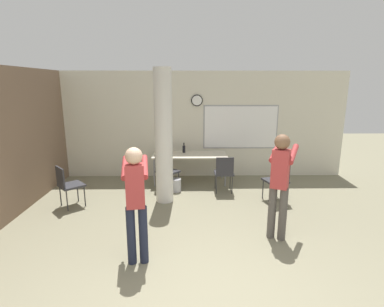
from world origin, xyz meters
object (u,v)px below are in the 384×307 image
at_px(chair_table_left, 165,170).
at_px(chair_table_right, 224,171).
at_px(bottle_on_table, 184,149).
at_px(person_playing_front, 136,196).
at_px(chair_by_left_wall, 68,183).
at_px(person_playing_side, 280,179).
at_px(folding_table, 190,156).
at_px(chair_mid_room, 277,179).

distance_m(chair_table_left, chair_table_right, 1.37).
bearing_deg(bottle_on_table, chair_table_right, -44.87).
bearing_deg(person_playing_front, chair_by_left_wall, 131.37).
bearing_deg(bottle_on_table, person_playing_side, -62.91).
xyz_separation_m(chair_table_left, person_playing_front, (-0.19, -2.91, 0.47)).
bearing_deg(person_playing_front, bottle_on_table, 80.62).
bearing_deg(chair_table_right, chair_table_left, 174.01).
xyz_separation_m(bottle_on_table, chair_by_left_wall, (-2.34, -1.74, -0.33)).
xyz_separation_m(folding_table, chair_table_left, (-0.57, -0.60, -0.18)).
xyz_separation_m(chair_table_left, chair_table_right, (1.36, -0.14, 0.00)).
height_order(chair_mid_room, person_playing_front, person_playing_front).
bearing_deg(folding_table, person_playing_front, -102.20).
relative_size(chair_table_right, person_playing_side, 0.50).
relative_size(chair_by_left_wall, person_playing_front, 0.52).
bearing_deg(chair_mid_room, chair_table_left, 163.22).
distance_m(chair_table_right, person_playing_front, 3.20).
distance_m(folding_table, chair_mid_room, 2.29).
height_order(bottle_on_table, chair_mid_room, bottle_on_table).
height_order(folding_table, chair_mid_room, chair_mid_room).
xyz_separation_m(chair_mid_room, person_playing_front, (-2.61, -2.18, 0.47)).
xyz_separation_m(folding_table, chair_table_right, (0.79, -0.75, -0.18)).
relative_size(folding_table, chair_mid_room, 2.14).
height_order(bottle_on_table, chair_by_left_wall, bottle_on_table).
height_order(chair_table_left, chair_by_left_wall, same).
relative_size(bottle_on_table, chair_table_right, 0.30).
distance_m(chair_table_right, person_playing_side, 2.26).
xyz_separation_m(chair_table_left, chair_by_left_wall, (-1.91, -0.95, 0.00)).
relative_size(chair_table_left, chair_mid_room, 1.00).
height_order(chair_by_left_wall, person_playing_side, person_playing_side).
bearing_deg(chair_table_left, chair_table_right, -5.99).
relative_size(chair_mid_room, person_playing_front, 0.52).
bearing_deg(person_playing_side, person_playing_front, -163.23).
relative_size(folding_table, bottle_on_table, 7.19).
relative_size(folding_table, chair_by_left_wall, 2.14).
distance_m(chair_table_left, chair_by_left_wall, 2.13).
bearing_deg(chair_table_right, chair_mid_room, -28.99).
xyz_separation_m(folding_table, person_playing_front, (-0.76, -3.51, 0.29)).
bearing_deg(chair_table_left, folding_table, 46.41).
bearing_deg(bottle_on_table, chair_mid_room, -37.27).
bearing_deg(chair_by_left_wall, chair_mid_room, 2.90).
height_order(chair_table_right, person_playing_side, person_playing_side).
height_order(bottle_on_table, person_playing_front, person_playing_front).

